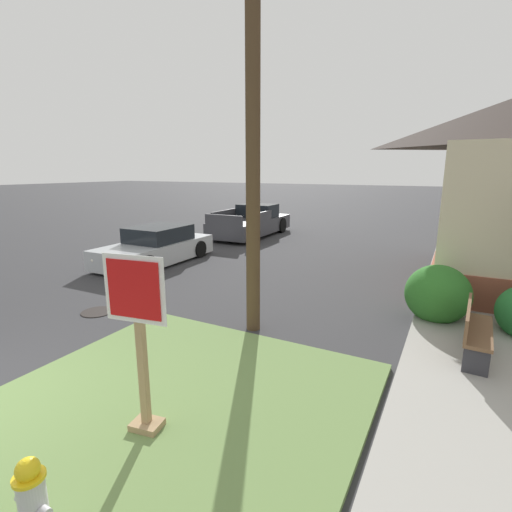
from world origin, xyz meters
The scene contains 10 objects.
grass_corner_patch centered at (2.56, 1.21, 0.04)m, with size 4.94×5.42×0.08m, color #668447.
sidewalk_strip centered at (6.23, 5.69, 0.06)m, with size 2.20×17.92×0.12m, color #9E9B93.
fire_hydrant centered at (2.87, -0.61, 0.47)m, with size 0.38×0.34×0.83m.
stop_sign centered at (2.63, 0.91, 1.16)m, with size 0.77×0.33×2.17m.
manhole_cover centered at (-1.27, 3.43, 0.01)m, with size 0.70×0.70×0.02m, color black.
parked_sedan_silver centered at (-3.37, 7.70, 0.54)m, with size 2.01×4.40×1.25m.
pickup_truck_charcoal centered at (-3.09, 14.11, 0.62)m, with size 2.25×5.19×1.48m.
street_bench centered at (6.16, 4.84, 0.59)m, with size 0.48×1.56×0.85m.
utility_pole centered at (2.29, 4.29, 5.00)m, with size 1.32×0.27×9.64m.
shrub_by_curb centered at (5.53, 6.42, 0.62)m, with size 1.31×1.31×1.23m, color #2C6C25.
Camera 1 is at (5.69, -2.02, 3.15)m, focal length 26.55 mm.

